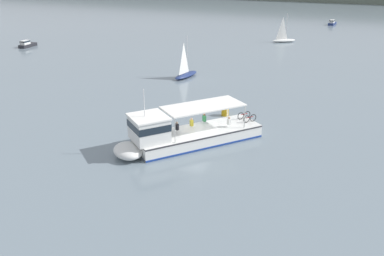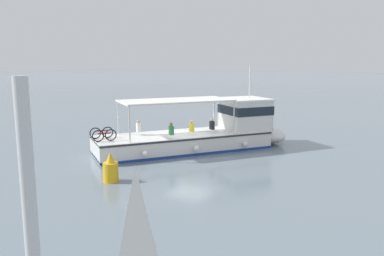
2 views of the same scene
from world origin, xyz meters
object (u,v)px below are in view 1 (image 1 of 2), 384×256
at_px(ferry_main, 181,134).
at_px(sailboat_off_bow, 186,73).
at_px(motorboat_near_port, 332,23).
at_px(motorboat_horizon_east, 27,44).
at_px(channel_buoy, 225,110).
at_px(sailboat_off_stern, 284,39).

height_order(ferry_main, sailboat_off_bow, sailboat_off_bow).
distance_m(motorboat_near_port, sailboat_off_bow, 61.79).
height_order(motorboat_near_port, motorboat_horizon_east, same).
distance_m(motorboat_horizon_east, channel_buoy, 49.00).
relative_size(motorboat_near_port, sailboat_off_bow, 0.68).
xyz_separation_m(motorboat_horizon_east, channel_buoy, (45.96, -17.00, 0.02)).
bearing_deg(sailboat_off_bow, sailboat_off_stern, 81.37).
bearing_deg(sailboat_off_stern, motorboat_horizon_east, -147.18).
relative_size(ferry_main, sailboat_off_bow, 2.24).
bearing_deg(ferry_main, motorboat_near_port, 90.19).
xyz_separation_m(ferry_main, sailboat_off_bow, (-9.72, 19.54, -0.47)).
distance_m(ferry_main, motorboat_near_port, 80.61).
xyz_separation_m(sailboat_off_stern, channel_buoy, (5.39, -43.16, 0.03)).
xyz_separation_m(sailboat_off_stern, motorboat_horizon_east, (-40.57, -26.17, 0.00)).
relative_size(sailboat_off_stern, channel_buoy, 3.86).
distance_m(sailboat_off_bow, channel_buoy, 15.19).
height_order(sailboat_off_bow, channel_buoy, sailboat_off_bow).
relative_size(sailboat_off_bow, channel_buoy, 3.86).
relative_size(ferry_main, sailboat_off_stern, 2.24).
height_order(sailboat_off_bow, motorboat_horizon_east, sailboat_off_bow).
xyz_separation_m(motorboat_near_port, motorboat_horizon_east, (-45.18, -55.29, 0.00)).
bearing_deg(sailboat_off_bow, ferry_main, -63.54).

